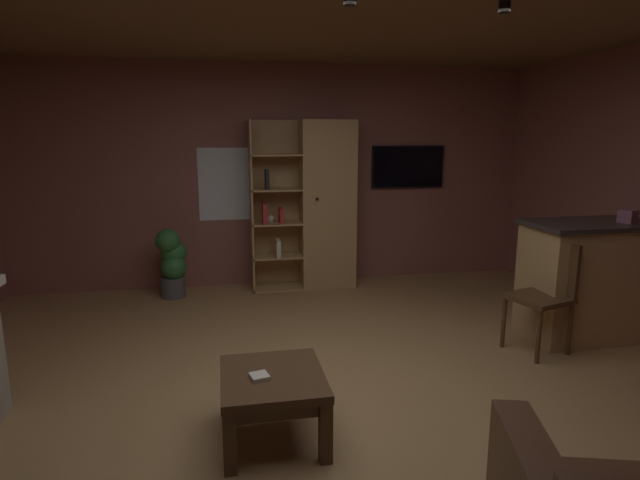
# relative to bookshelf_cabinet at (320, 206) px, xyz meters

# --- Properties ---
(floor) EXTENTS (6.15, 6.08, 0.02)m
(floor) POSITION_rel_bookshelf_cabinet_xyz_m (-0.46, -2.79, -0.98)
(floor) COLOR #A37A4C
(floor) RESTS_ON ground
(wall_back) EXTENTS (6.27, 0.06, 2.60)m
(wall_back) POSITION_rel_bookshelf_cabinet_xyz_m (-0.46, 0.27, 0.33)
(wall_back) COLOR #8E544C
(wall_back) RESTS_ON ground
(window_pane_back) EXTENTS (0.75, 0.01, 0.84)m
(window_pane_back) POSITION_rel_bookshelf_cabinet_xyz_m (-1.02, 0.24, 0.25)
(window_pane_back) COLOR white
(bookshelf_cabinet) EXTENTS (1.21, 0.41, 1.95)m
(bookshelf_cabinet) POSITION_rel_bookshelf_cabinet_xyz_m (0.00, 0.00, 0.00)
(bookshelf_cabinet) COLOR tan
(bookshelf_cabinet) RESTS_ON ground
(kitchen_bar_counter) EXTENTS (1.39, 0.65, 1.04)m
(kitchen_bar_counter) POSITION_rel_bookshelf_cabinet_xyz_m (2.16, -2.03, -0.44)
(kitchen_bar_counter) COLOR tan
(kitchen_bar_counter) RESTS_ON ground
(tissue_box) EXTENTS (0.16, 0.16, 0.11)m
(tissue_box) POSITION_rel_bookshelf_cabinet_xyz_m (2.28, -2.11, 0.13)
(tissue_box) COLOR #995972
(tissue_box) RESTS_ON kitchen_bar_counter
(coffee_table) EXTENTS (0.60, 0.65, 0.41)m
(coffee_table) POSITION_rel_bookshelf_cabinet_xyz_m (-0.88, -3.11, -0.64)
(coffee_table) COLOR #4C331E
(coffee_table) RESTS_ON ground
(table_book_0) EXTENTS (0.12, 0.13, 0.02)m
(table_book_0) POSITION_rel_bookshelf_cabinet_xyz_m (-0.96, -3.14, -0.55)
(table_book_0) COLOR beige
(table_book_0) RESTS_ON coffee_table
(dining_chair) EXTENTS (0.52, 0.52, 0.92)m
(dining_chair) POSITION_rel_bookshelf_cabinet_xyz_m (1.48, -2.23, -0.44)
(dining_chair) COLOR #4C331E
(dining_chair) RESTS_ON ground
(potted_floor_plant) EXTENTS (0.32, 0.34, 0.78)m
(potted_floor_plant) POSITION_rel_bookshelf_cabinet_xyz_m (-1.70, -0.14, -0.56)
(potted_floor_plant) COLOR #4C4C51
(potted_floor_plant) RESTS_ON ground
(wall_mounted_tv) EXTENTS (0.92, 0.06, 0.52)m
(wall_mounted_tv) POSITION_rel_bookshelf_cabinet_xyz_m (1.15, 0.21, 0.43)
(wall_mounted_tv) COLOR black
(track_light_spot_3) EXTENTS (0.07, 0.07, 0.09)m
(track_light_spot_3) POSITION_rel_bookshelf_cabinet_xyz_m (0.54, -2.92, 1.56)
(track_light_spot_3) COLOR black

